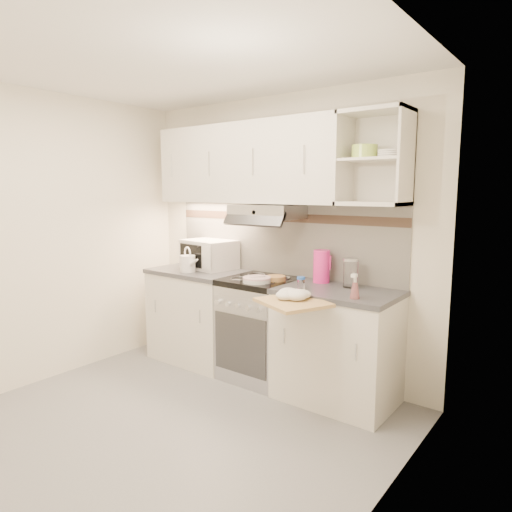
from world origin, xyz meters
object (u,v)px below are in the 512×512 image
(electric_range, at_px, (261,328))
(watering_can, at_px, (188,263))
(plate_stack, at_px, (257,280))
(glass_jar, at_px, (351,273))
(microwave, at_px, (209,254))
(pink_pitcher, at_px, (322,266))
(cutting_board, at_px, (293,302))
(spray_bottle, at_px, (355,288))

(electric_range, height_order, watering_can, watering_can)
(electric_range, relative_size, plate_stack, 3.82)
(watering_can, distance_m, glass_jar, 1.55)
(microwave, bearing_deg, pink_pitcher, 10.12)
(plate_stack, relative_size, cutting_board, 0.52)
(pink_pitcher, relative_size, spray_bottle, 1.43)
(watering_can, distance_m, pink_pitcher, 1.29)
(spray_bottle, height_order, cutting_board, spray_bottle)
(microwave, distance_m, plate_stack, 0.84)
(electric_range, distance_m, cutting_board, 0.89)
(electric_range, distance_m, pink_pitcher, 0.79)
(electric_range, bearing_deg, cutting_board, -36.37)
(microwave, height_order, watering_can, microwave)
(plate_stack, height_order, cutting_board, plate_stack)
(plate_stack, bearing_deg, watering_can, -179.84)
(spray_bottle, bearing_deg, glass_jar, 115.62)
(cutting_board, bearing_deg, plate_stack, 174.50)
(electric_range, bearing_deg, glass_jar, 10.33)
(watering_can, distance_m, cutting_board, 1.40)
(glass_jar, bearing_deg, electric_range, -169.67)
(plate_stack, height_order, glass_jar, glass_jar)
(glass_jar, xyz_separation_m, spray_bottle, (0.19, -0.33, -0.04))
(microwave, height_order, pink_pitcher, microwave)
(glass_jar, bearing_deg, watering_can, -168.97)
(electric_range, height_order, microwave, microwave)
(pink_pitcher, distance_m, spray_bottle, 0.60)
(plate_stack, relative_size, spray_bottle, 1.23)
(pink_pitcher, bearing_deg, cutting_board, -100.90)
(plate_stack, bearing_deg, spray_bottle, -2.50)
(electric_range, relative_size, cutting_board, 1.99)
(pink_pitcher, xyz_separation_m, cutting_board, (0.12, -0.63, -0.17))
(electric_range, height_order, glass_jar, glass_jar)
(electric_range, bearing_deg, microwave, 170.87)
(plate_stack, xyz_separation_m, glass_jar, (0.71, 0.29, 0.10))
(glass_jar, bearing_deg, cutting_board, -104.26)
(microwave, height_order, spray_bottle, microwave)
(microwave, distance_m, cutting_board, 1.48)
(watering_can, relative_size, pink_pitcher, 1.01)
(spray_bottle, distance_m, cutting_board, 0.45)
(watering_can, bearing_deg, spray_bottle, 17.59)
(plate_stack, bearing_deg, pink_pitcher, 36.59)
(microwave, height_order, plate_stack, microwave)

